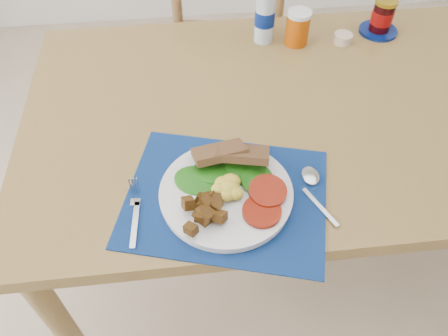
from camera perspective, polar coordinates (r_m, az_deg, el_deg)
The scene contains 11 objects.
ground at distance 1.69m, azimuth 6.69°, elevation -16.22°, with size 4.00×4.00×0.00m, color tan.
table at distance 1.25m, azimuth 7.66°, elevation 5.24°, with size 1.40×0.90×0.75m.
chair_far at distance 1.77m, azimuth 0.63°, elevation 15.78°, with size 0.47×0.45×1.09m.
placemat at distance 0.97m, azimuth 0.27°, elevation -3.78°, with size 0.44×0.34×0.00m, color black.
breakfast_plate at distance 0.95m, azimuth -0.04°, elevation -3.20°, with size 0.29×0.29×0.07m.
fork at distance 0.97m, azimuth -11.51°, elevation -5.41°, with size 0.03×0.17×0.00m.
spoon at distance 1.01m, azimuth 11.59°, elevation -2.29°, with size 0.06×0.17×0.01m.
water_bottle at distance 1.40m, azimuth 5.39°, elevation 19.49°, with size 0.06×0.06×0.21m.
juice_glass at distance 1.42m, azimuth 9.57°, elevation 17.52°, with size 0.07×0.07×0.10m, color #AA4104.
ramekin at distance 1.47m, azimuth 15.26°, elevation 16.03°, with size 0.06×0.06×0.03m, color #CDB096.
jam_on_saucer at distance 1.54m, azimuth 19.90°, elevation 17.91°, with size 0.12×0.12×0.11m.
Camera 1 is at (-0.27, -0.67, 1.53)m, focal length 35.00 mm.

